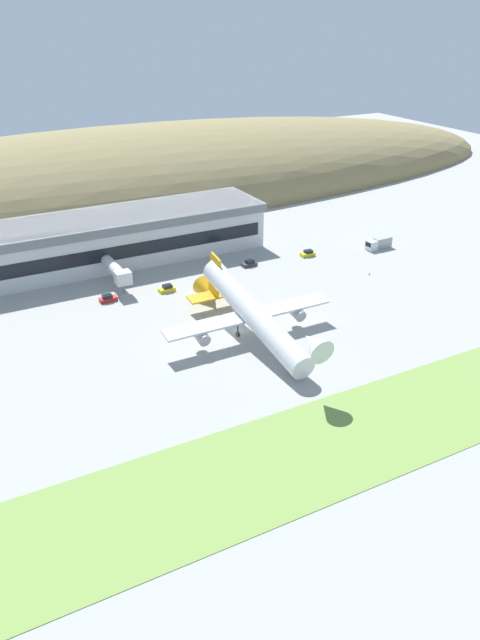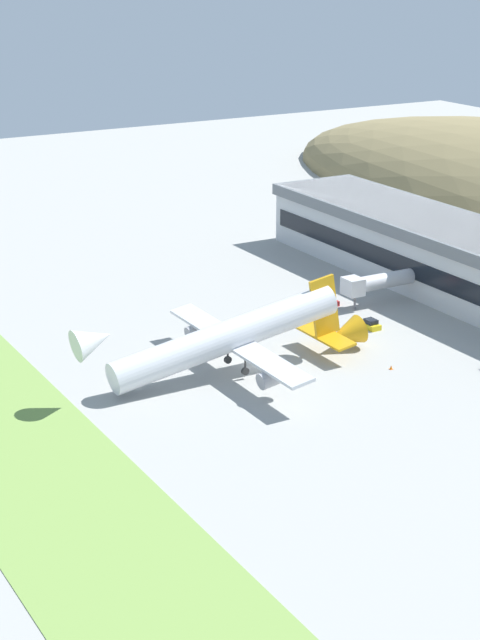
% 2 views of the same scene
% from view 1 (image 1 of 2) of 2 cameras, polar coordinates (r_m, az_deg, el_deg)
% --- Properties ---
extents(ground_plane, '(406.49, 406.49, 0.00)m').
position_cam_1_polar(ground_plane, '(122.77, -0.29, -0.93)').
color(ground_plane, '#9E9E99').
extents(grass_strip_foreground, '(365.85, 20.52, 0.08)m').
position_cam_1_polar(grass_strip_foreground, '(96.09, 10.58, -10.24)').
color(grass_strip_foreground, '#759947').
rests_on(grass_strip_foreground, ground_plane).
extents(hill_backdrop, '(316.15, 84.41, 41.90)m').
position_cam_1_polar(hill_backdrop, '(222.49, -10.25, 11.56)').
color(hill_backdrop, olive).
rests_on(hill_backdrop, ground_plane).
extents(terminal_building, '(87.34, 18.80, 11.69)m').
position_cam_1_polar(terminal_building, '(156.45, -13.39, 7.26)').
color(terminal_building, silver).
rests_on(terminal_building, ground_plane).
extents(jetway_0, '(3.38, 13.45, 5.43)m').
position_cam_1_polar(jetway_0, '(142.73, -11.22, 4.43)').
color(jetway_0, silver).
rests_on(jetway_0, ground_plane).
extents(cargo_airplane, '(34.64, 45.54, 12.42)m').
position_cam_1_polar(cargo_airplane, '(117.26, 1.02, 0.64)').
color(cargo_airplane, silver).
extents(service_car_0, '(3.75, 1.94, 1.54)m').
position_cam_1_polar(service_car_0, '(160.50, 6.22, 6.06)').
color(service_car_0, gold).
rests_on(service_car_0, ground_plane).
extents(service_car_1, '(3.77, 1.78, 1.56)m').
position_cam_1_polar(service_car_1, '(137.49, -11.98, 1.94)').
color(service_car_1, '#B21E1E').
rests_on(service_car_1, ground_plane).
extents(service_car_2, '(3.83, 2.00, 1.47)m').
position_cam_1_polar(service_car_2, '(153.28, 0.87, 5.19)').
color(service_car_2, '#333338').
rests_on(service_car_2, ground_plane).
extents(service_car_3, '(3.66, 1.94, 1.53)m').
position_cam_1_polar(service_car_3, '(140.23, -6.70, 2.87)').
color(service_car_3, gold).
rests_on(service_car_3, ground_plane).
extents(fuel_truck, '(7.47, 2.72, 2.81)m').
position_cam_1_polar(fuel_truck, '(168.53, 12.58, 6.85)').
color(fuel_truck, silver).
rests_on(fuel_truck, ground_plane).
extents(traffic_cone_0, '(0.52, 0.52, 0.58)m').
position_cam_1_polar(traffic_cone_0, '(151.29, 11.75, 4.17)').
color(traffic_cone_0, orange).
rests_on(traffic_cone_0, ground_plane).
extents(traffic_cone_1, '(0.52, 0.52, 0.58)m').
position_cam_1_polar(traffic_cone_1, '(139.94, 0.36, 2.85)').
color(traffic_cone_1, orange).
rests_on(traffic_cone_1, ground_plane).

